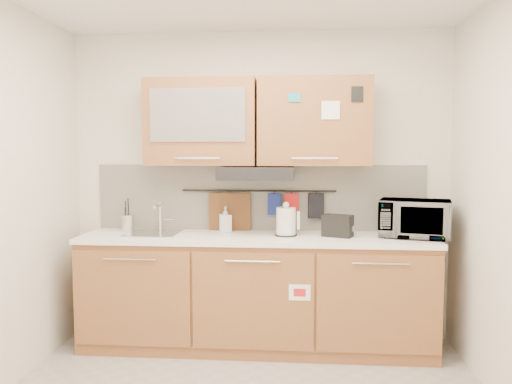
# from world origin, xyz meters

# --- Properties ---
(wall_back) EXTENTS (3.20, 0.00, 3.20)m
(wall_back) POSITION_xyz_m (0.00, 1.50, 1.30)
(wall_back) COLOR silver
(wall_back) RESTS_ON ground
(base_cabinet) EXTENTS (2.80, 0.64, 0.88)m
(base_cabinet) POSITION_xyz_m (0.00, 1.19, 0.41)
(base_cabinet) COLOR #9D6337
(base_cabinet) RESTS_ON floor
(countertop) EXTENTS (2.82, 0.62, 0.04)m
(countertop) POSITION_xyz_m (0.00, 1.19, 0.90)
(countertop) COLOR white
(countertop) RESTS_ON base_cabinet
(backsplash) EXTENTS (2.80, 0.02, 0.56)m
(backsplash) POSITION_xyz_m (0.00, 1.49, 1.20)
(backsplash) COLOR silver
(backsplash) RESTS_ON countertop
(upper_cabinets) EXTENTS (1.82, 0.37, 0.70)m
(upper_cabinets) POSITION_xyz_m (-0.00, 1.32, 1.83)
(upper_cabinets) COLOR #9D6337
(upper_cabinets) RESTS_ON wall_back
(range_hood) EXTENTS (0.60, 0.46, 0.10)m
(range_hood) POSITION_xyz_m (0.00, 1.25, 1.42)
(range_hood) COLOR black
(range_hood) RESTS_ON upper_cabinets
(sink) EXTENTS (0.42, 0.40, 0.26)m
(sink) POSITION_xyz_m (-0.85, 1.21, 0.92)
(sink) COLOR silver
(sink) RESTS_ON countertop
(utensil_rail) EXTENTS (1.30, 0.02, 0.02)m
(utensil_rail) POSITION_xyz_m (0.00, 1.45, 1.26)
(utensil_rail) COLOR black
(utensil_rail) RESTS_ON backsplash
(utensil_crock) EXTENTS (0.14, 0.14, 0.28)m
(utensil_crock) POSITION_xyz_m (-1.10, 1.32, 0.99)
(utensil_crock) COLOR silver
(utensil_crock) RESTS_ON countertop
(kettle) EXTENTS (0.20, 0.18, 0.27)m
(kettle) POSITION_xyz_m (0.24, 1.20, 1.03)
(kettle) COLOR silver
(kettle) RESTS_ON countertop
(toaster) EXTENTS (0.26, 0.21, 0.17)m
(toaster) POSITION_xyz_m (0.65, 1.19, 1.01)
(toaster) COLOR black
(toaster) RESTS_ON countertop
(microwave) EXTENTS (0.61, 0.48, 0.29)m
(microwave) POSITION_xyz_m (1.25, 1.22, 1.07)
(microwave) COLOR #999999
(microwave) RESTS_ON countertop
(soap_bottle) EXTENTS (0.12, 0.12, 0.22)m
(soap_bottle) POSITION_xyz_m (-0.27, 1.37, 1.03)
(soap_bottle) COLOR #999999
(soap_bottle) RESTS_ON countertop
(cutting_board) EXTENTS (0.36, 0.03, 0.44)m
(cutting_board) POSITION_xyz_m (-0.25, 1.44, 1.02)
(cutting_board) COLOR brown
(cutting_board) RESTS_ON utensil_rail
(oven_mitt) EXTENTS (0.11, 0.03, 0.18)m
(oven_mitt) POSITION_xyz_m (0.13, 1.44, 1.15)
(oven_mitt) COLOR navy
(oven_mitt) RESTS_ON utensil_rail
(dark_pouch) EXTENTS (0.13, 0.06, 0.21)m
(dark_pouch) POSITION_xyz_m (0.49, 1.44, 1.14)
(dark_pouch) COLOR black
(dark_pouch) RESTS_ON utensil_rail
(pot_holder) EXTENTS (0.12, 0.02, 0.15)m
(pot_holder) POSITION_xyz_m (0.28, 1.44, 1.17)
(pot_holder) COLOR red
(pot_holder) RESTS_ON utensil_rail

